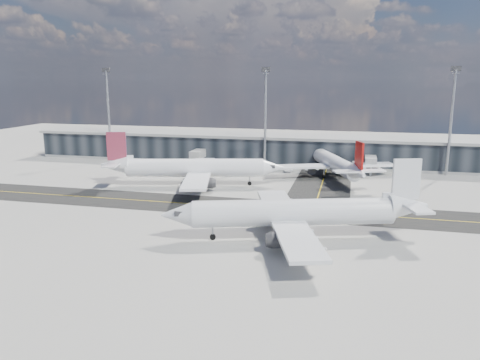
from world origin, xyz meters
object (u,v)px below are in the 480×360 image
(airliner_near, at_px, (297,213))
(service_van, at_px, (288,169))
(airliner_af, at_px, (192,168))
(airliner_redtail, at_px, (335,163))
(baggage_tug, at_px, (189,186))

(airliner_near, xyz_separation_m, service_van, (-8.89, 54.99, -3.67))
(service_van, bearing_deg, airliner_af, -133.03)
(airliner_redtail, distance_m, baggage_tug, 39.41)
(airliner_redtail, distance_m, service_van, 14.34)
(service_van, bearing_deg, airliner_redtail, -22.98)
(airliner_redtail, distance_m, airliner_near, 49.90)
(airliner_af, bearing_deg, service_van, 123.92)
(airliner_redtail, relative_size, baggage_tug, 11.85)
(airliner_af, bearing_deg, airliner_near, 28.31)
(airliner_near, height_order, service_van, airliner_near)
(airliner_af, xyz_separation_m, airliner_redtail, (33.42, 17.36, -0.47))
(baggage_tug, bearing_deg, airliner_af, -164.63)
(airliner_af, height_order, baggage_tug, airliner_af)
(airliner_redtail, height_order, airliner_near, airliner_near)
(service_van, bearing_deg, airliner_near, -81.68)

